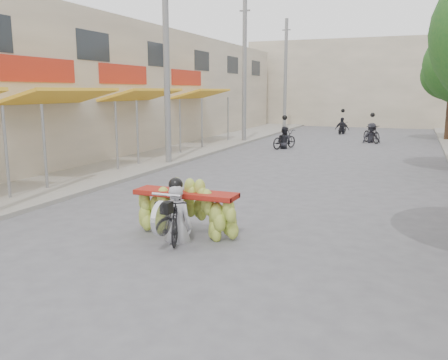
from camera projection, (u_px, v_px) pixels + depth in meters
ground at (93, 326)px, 5.99m from camera, size 120.00×120.00×0.00m
sidewalk_left at (169, 153)px, 22.22m from camera, size 4.00×60.00×0.12m
shophouse_row_left at (65, 89)px, 22.56m from camera, size 9.77×40.00×6.00m
far_building at (372, 83)px, 39.99m from camera, size 20.00×6.00×7.00m
utility_pole_mid at (166, 61)px, 18.16m from camera, size 0.60×0.24×8.00m
utility_pole_far at (244, 70)px, 26.37m from camera, size 0.60×0.24×8.00m
utility_pole_back at (285, 75)px, 34.57m from camera, size 0.60×0.24×8.00m
banana_motorbike at (181, 204)px, 9.40m from camera, size 2.20×1.79×2.16m
bg_motorbike_a at (284, 134)px, 24.10m from camera, size 1.22×1.80×1.95m
bg_motorbike_b at (372, 128)px, 26.66m from camera, size 1.43×1.77×1.95m
bg_motorbike_c at (342, 122)px, 32.13m from camera, size 1.04×1.49×1.95m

